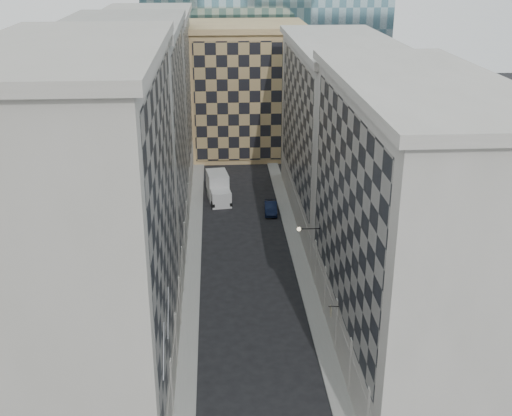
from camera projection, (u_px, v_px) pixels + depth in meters
name	position (u px, v px, depth m)	size (l,w,h in m)	color
sidewalk_west	(193.00, 264.00, 62.33)	(1.50, 100.00, 0.15)	gray
sidewalk_east	(300.00, 261.00, 62.96)	(1.50, 100.00, 0.15)	gray
bldg_left_a	(88.00, 237.00, 40.01)	(10.80, 22.80, 23.70)	#A5A094
bldg_left_b	(130.00, 145.00, 60.55)	(10.80, 22.80, 22.70)	gray
bldg_left_c	(151.00, 100.00, 81.09)	(10.80, 22.80, 21.70)	#A5A094
bldg_right_a	(410.00, 225.00, 45.58)	(10.80, 26.80, 20.70)	#AAA59C
bldg_right_b	(339.00, 131.00, 70.73)	(10.80, 28.80, 19.70)	#AAA59C
tan_block	(247.00, 89.00, 94.31)	(16.80, 14.80, 18.80)	tan
flagpoles_left	(166.00, 331.00, 37.11)	(0.10, 6.33, 2.33)	gray
bracket_lamp	(301.00, 229.00, 55.06)	(1.98, 0.36, 0.36)	black
box_truck	(218.00, 189.00, 78.11)	(3.14, 6.16, 3.24)	silver
dark_car	(271.00, 207.00, 74.44)	(1.42, 4.06, 1.34)	black
shop_sign	(331.00, 311.00, 47.14)	(0.77, 0.67, 0.75)	black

